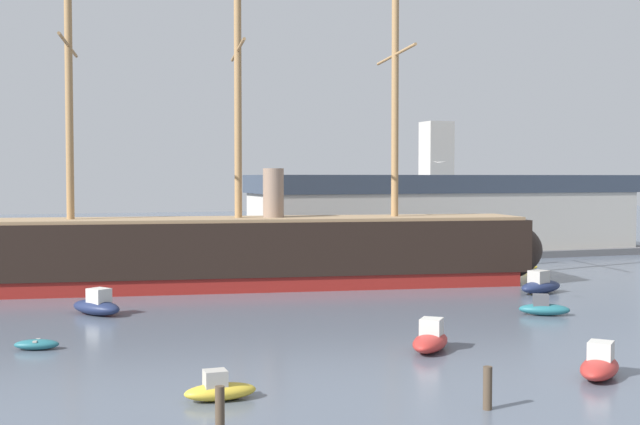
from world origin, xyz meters
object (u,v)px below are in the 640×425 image
Objects in this scene: motorboat_mid_right at (544,308)px; mooring_piling_nearest at (220,418)px; tall_ship at (239,251)px; motorboat_alongside_stern at (541,285)px; motorboat_near_centre at (430,340)px; sailboat_far_right at (522,265)px; dinghy_mid_left at (37,344)px; dockside_warehouse_right at (445,215)px; motorboat_foreground_left at (219,389)px; motorboat_foreground_right at (600,365)px; mooring_piling_left_pair at (488,388)px; seagull_in_flight at (440,162)px; motorboat_alongside_bow at (97,305)px.

motorboat_mid_right is 1.64× the size of mooring_piling_nearest.
tall_ship reaches higher than motorboat_alongside_stern.
sailboat_far_right reaches higher than motorboat_near_centre.
dinghy_mid_left is (-20.40, 7.41, -0.32)m from motorboat_near_centre.
dinghy_mid_left is 63.31m from dockside_warehouse_right.
sailboat_far_right reaches higher than motorboat_foreground_left.
motorboat_foreground_right is 0.94× the size of motorboat_near_centre.
motorboat_alongside_stern is at bearing 42.37° from motorboat_near_centre.
tall_ship reaches higher than motorboat_foreground_left.
motorboat_foreground_left is 11.25m from mooring_piling_left_pair.
motorboat_foreground_left is 0.85× the size of motorboat_mid_right.
dockside_warehouse_right is at bearing 61.66° from seagull_in_flight.
motorboat_near_centre is 56.27m from dockside_warehouse_right.
mooring_piling_nearest is 11.49m from mooring_piling_left_pair.
seagull_in_flight is (-6.23, 3.43, 10.05)m from motorboat_mid_right.
dockside_warehouse_right is at bearing 75.61° from motorboat_alongside_stern.
motorboat_mid_right is at bearing 63.87° from motorboat_foreground_right.
sailboat_far_right is 0.10× the size of dockside_warehouse_right.
motorboat_alongside_bow is 32.14m from mooring_piling_left_pair.
tall_ship reaches higher than motorboat_foreground_right.
sailboat_far_right is 53.35m from mooring_piling_left_pair.
seagull_in_flight is at bearing -154.85° from motorboat_alongside_stern.
motorboat_near_centre reaches higher than motorboat_mid_right.
tall_ship reaches higher than seagull_in_flight.
motorboat_foreground_right is 33.77m from motorboat_alongside_bow.
tall_ship is 23.11× the size of dinghy_mid_left.
motorboat_alongside_stern is at bearing -118.48° from sailboat_far_right.
motorboat_foreground_left is 0.64× the size of motorboat_alongside_stern.
motorboat_foreground_right is 21.82m from seagull_in_flight.
tall_ship is at bearing 51.99° from dinghy_mid_left.
motorboat_foreground_right is 46.70m from sailboat_far_right.
mooring_piling_nearest is at bearing -132.67° from sailboat_far_right.
motorboat_foreground_right is at bearing -50.98° from motorboat_alongside_bow.
motorboat_foreground_right is 19.73m from mooring_piling_nearest.
motorboat_alongside_bow is 0.96× the size of motorboat_alongside_stern.
dinghy_mid_left is at bearing -110.33° from motorboat_alongside_bow.
motorboat_alongside_stern is 33.55m from dockside_warehouse_right.
motorboat_foreground_left is 0.62× the size of sailboat_far_right.
tall_ship is at bearing 152.71° from motorboat_alongside_stern.
motorboat_alongside_stern is 18.08m from sailboat_far_right.
dockside_warehouse_right reaches higher than mooring_piling_left_pair.
sailboat_far_right is (8.62, 15.89, -0.24)m from motorboat_alongside_stern.
tall_ship is 42.32m from mooring_piling_nearest.
dinghy_mid_left is (-16.55, -21.18, -2.89)m from tall_ship.
dockside_warehouse_right is (30.75, 20.65, 1.71)m from tall_ship.
seagull_in_flight is (-20.48, -37.97, 5.67)m from dockside_warehouse_right.
motorboat_near_centre reaches higher than motorboat_foreground_right.
motorboat_foreground_left is at bearing 173.48° from motorboat_foreground_right.
motorboat_alongside_bow is 0.93× the size of sailboat_far_right.
motorboat_mid_right is at bearing -28.85° from seagull_in_flight.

